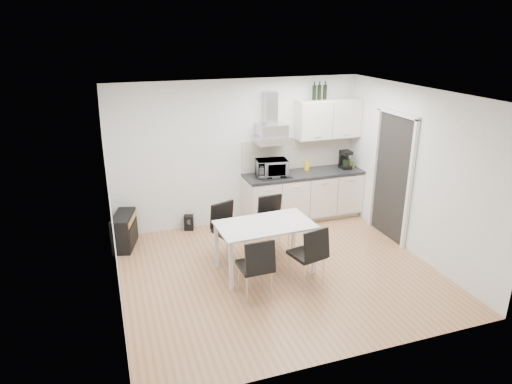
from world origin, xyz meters
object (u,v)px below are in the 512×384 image
chair_far_left (229,232)px  chair_near_right (307,255)px  chair_far_right (274,225)px  chair_near_left (255,267)px  dining_table (265,229)px  guitar_amp (124,231)px  floor_speaker (189,223)px  kitchenette (305,176)px

chair_far_left → chair_near_right: size_ratio=1.00×
chair_near_right → chair_far_right: bearing=80.2°
chair_far_right → chair_near_left: 1.39m
chair_near_left → chair_near_right: bearing=4.8°
dining_table → guitar_amp: size_ratio=1.92×
guitar_amp → floor_speaker: (1.12, 0.32, -0.15)m
dining_table → floor_speaker: dining_table is taller
chair_far_right → floor_speaker: size_ratio=3.28×
kitchenette → dining_table: kitchenette is taller
dining_table → chair_far_left: size_ratio=1.60×
chair_far_left → guitar_amp: 1.79m
chair_near_left → floor_speaker: 2.46m
kitchenette → guitar_amp: (-3.27, -0.16, -0.55)m
chair_far_left → chair_far_right: (0.76, 0.05, 0.00)m
chair_far_right → guitar_amp: 2.45m
chair_near_right → floor_speaker: (-1.23, 2.32, -0.31)m
chair_far_left → chair_near_right: same height
chair_near_left → guitar_amp: 2.60m
kitchenette → guitar_amp: 3.32m
chair_far_left → chair_near_left: (0.03, -1.14, 0.00)m
dining_table → chair_near_left: size_ratio=1.60×
chair_near_left → floor_speaker: (-0.44, 2.40, -0.31)m
kitchenette → chair_far_left: (-1.75, -1.09, -0.39)m
dining_table → chair_near_right: size_ratio=1.60×
guitar_amp → chair_far_right: bearing=-5.6°
chair_far_left → chair_near_right: bearing=108.1°
chair_far_right → floor_speaker: 1.71m
chair_far_right → chair_near_right: same height
chair_near_right → guitar_amp: (-2.34, 1.99, -0.16)m
dining_table → kitchenette: bearing=47.3°
chair_far_left → chair_far_right: 0.76m
kitchenette → chair_far_right: bearing=-133.4°
guitar_amp → floor_speaker: size_ratio=2.73×
chair_far_left → chair_far_right: size_ratio=1.00×
floor_speaker → chair_far_left: bearing=-56.3°
kitchenette → floor_speaker: bearing=175.6°
dining_table → floor_speaker: (-0.80, 1.79, -0.53)m
dining_table → chair_far_left: bearing=123.4°
kitchenette → chair_near_left: kitchenette is taller
chair_far_right → dining_table: bearing=53.3°
guitar_amp → dining_table: bearing=-21.8°
chair_far_left → guitar_amp: size_ratio=1.20×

